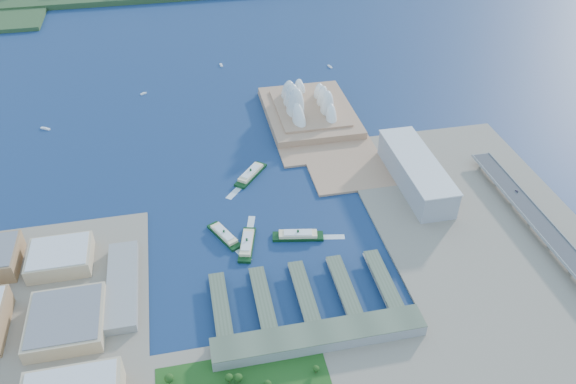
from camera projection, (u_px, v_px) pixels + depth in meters
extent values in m
plane|color=#11294F|center=(276.00, 248.00, 625.62)|extent=(3000.00, 3000.00, 0.00)
cube|color=gray|center=(24.00, 364.00, 502.43)|extent=(220.00, 390.00, 3.00)
cube|color=gray|center=(496.00, 247.00, 624.66)|extent=(240.00, 500.00, 3.00)
cube|color=tan|center=(314.00, 122.00, 844.62)|extent=(135.00, 220.00, 3.00)
cube|color=#95959B|center=(416.00, 172.00, 707.10)|extent=(45.00, 155.00, 35.00)
cube|color=gray|center=(319.00, 337.00, 517.46)|extent=(200.00, 28.00, 12.00)
imported|color=slate|center=(517.00, 191.00, 684.16)|extent=(2.06, 5.07, 1.47)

